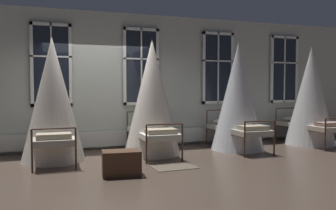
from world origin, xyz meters
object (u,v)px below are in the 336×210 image
Objects in this scene: cot_third at (53,101)px; cot_sixth at (310,97)px; cot_fourth at (152,99)px; travel_trunk at (121,163)px; cot_fifth at (238,98)px.

cot_third is 0.99× the size of cot_sixth.
cot_fourth is at bearing 88.84° from cot_sixth.
travel_trunk is (-1.04, -1.66, -1.02)m from cot_fourth.
cot_fourth is at bearing -89.04° from cot_third.
cot_third is 0.98× the size of cot_fifth.
cot_third is at bearing 122.84° from travel_trunk.
travel_trunk is (-3.15, -1.58, -1.03)m from cot_fifth.
cot_third is 2.10m from cot_fourth.
travel_trunk is at bearing 106.36° from cot_sixth.
cot_fifth reaches higher than travel_trunk.
cot_fourth is at bearing 58.02° from travel_trunk.
cot_sixth is (6.38, -0.03, 0.01)m from cot_third.
cot_fifth is at bearing 90.53° from cot_sixth.
cot_fourth is at bearing 87.39° from cot_fifth.
travel_trunk is at bearing -146.82° from cot_third.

